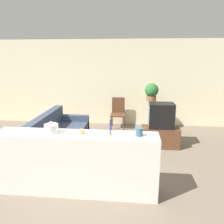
{
  "coord_description": "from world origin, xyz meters",
  "views": [
    {
      "loc": [
        0.88,
        -3.54,
        2.17
      ],
      "look_at": [
        0.37,
        1.63,
        0.85
      ],
      "focal_mm": 35.0,
      "sensor_mm": 36.0,
      "label": 1
    }
  ],
  "objects_px": {
    "couch": "(59,137)",
    "decorative_bowl": "(51,129)",
    "potted_plant": "(152,91)",
    "wooden_chair": "(118,112)",
    "television": "(161,115)"
  },
  "relations": [
    {
      "from": "potted_plant",
      "to": "decorative_bowl",
      "type": "relative_size",
      "value": 2.32
    },
    {
      "from": "couch",
      "to": "decorative_bowl",
      "type": "bearing_deg",
      "value": -73.33
    },
    {
      "from": "potted_plant",
      "to": "decorative_bowl",
      "type": "xyz_separation_m",
      "value": [
        -1.78,
        -3.13,
        -0.13
      ]
    },
    {
      "from": "couch",
      "to": "wooden_chair",
      "type": "relative_size",
      "value": 2.22
    },
    {
      "from": "couch",
      "to": "potted_plant",
      "type": "xyz_separation_m",
      "value": [
        2.28,
        1.47,
        0.92
      ]
    },
    {
      "from": "television",
      "to": "potted_plant",
      "type": "distance_m",
      "value": 1.18
    },
    {
      "from": "couch",
      "to": "wooden_chair",
      "type": "xyz_separation_m",
      "value": [
        1.3,
        1.79,
        0.23
      ]
    },
    {
      "from": "wooden_chair",
      "to": "couch",
      "type": "bearing_deg",
      "value": -126.0
    },
    {
      "from": "television",
      "to": "potted_plant",
      "type": "bearing_deg",
      "value": 98.18
    },
    {
      "from": "wooden_chair",
      "to": "potted_plant",
      "type": "relative_size",
      "value": 1.86
    },
    {
      "from": "television",
      "to": "wooden_chair",
      "type": "xyz_separation_m",
      "value": [
        -1.14,
        1.42,
        -0.29
      ]
    },
    {
      "from": "couch",
      "to": "television",
      "type": "bearing_deg",
      "value": 8.7
    },
    {
      "from": "couch",
      "to": "decorative_bowl",
      "type": "height_order",
      "value": "decorative_bowl"
    },
    {
      "from": "television",
      "to": "decorative_bowl",
      "type": "height_order",
      "value": "decorative_bowl"
    },
    {
      "from": "couch",
      "to": "potted_plant",
      "type": "relative_size",
      "value": 4.13
    }
  ]
}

